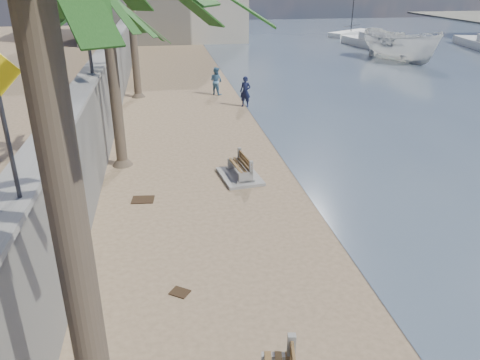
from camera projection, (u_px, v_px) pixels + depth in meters
seawall at (113, 80)px, 24.91m from camera, size 0.45×70.00×3.50m
wall_cap at (109, 45)px, 24.19m from camera, size 0.80×70.00×0.12m
bench_far at (240, 169)px, 17.14m from camera, size 1.58×2.12×0.82m
pedestrian_sign at (0, 103)px, 6.87m from camera, size 0.78×0.07×2.40m
person_a at (245, 89)px, 26.26m from camera, size 0.85×0.77×1.95m
person_b at (216, 79)px, 28.95m from camera, size 1.14×1.13×1.88m
boat_cruiser at (401, 44)px, 40.25m from camera, size 3.99×4.05×3.62m
yacht_far at (368, 43)px, 48.56m from camera, size 3.10×7.84×1.50m
sailboat_west at (351, 33)px, 57.29m from camera, size 6.75×5.47×10.66m
debris_c at (143, 200)px, 15.56m from camera, size 0.79×0.66×0.03m
debris_d at (180, 292)px, 11.02m from camera, size 0.55×0.52×0.03m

